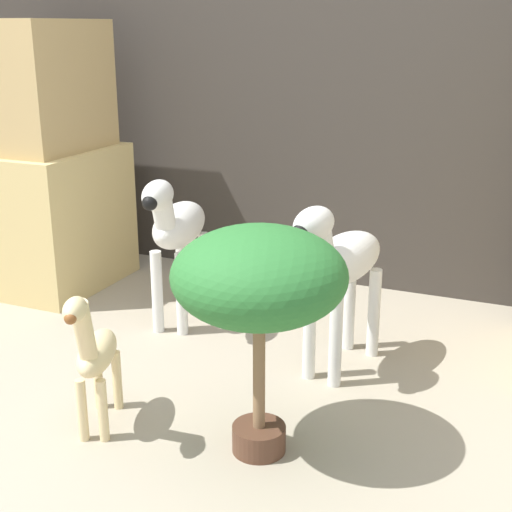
% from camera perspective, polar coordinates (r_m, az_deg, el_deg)
% --- Properties ---
extents(ground_plane, '(14.00, 14.00, 0.00)m').
position_cam_1_polar(ground_plane, '(2.07, -9.19, -16.59)').
color(ground_plane, '#9E937F').
extents(wall_back, '(6.40, 0.08, 2.20)m').
position_cam_1_polar(wall_back, '(3.27, 6.56, 16.68)').
color(wall_back, '#38332D').
rests_on(wall_back, ground_plane).
extents(rock_pillar_left, '(0.67, 0.63, 1.19)m').
position_cam_1_polar(rock_pillar_left, '(3.44, -17.34, 6.88)').
color(rock_pillar_left, '#D1B775').
rests_on(rock_pillar_left, ground_plane).
extents(zebra_right, '(0.25, 0.54, 0.63)m').
position_cam_1_polar(zebra_right, '(2.43, 6.71, -0.58)').
color(zebra_right, silver).
rests_on(zebra_right, ground_plane).
extents(zebra_left, '(0.24, 0.54, 0.63)m').
position_cam_1_polar(zebra_left, '(2.84, -6.40, 2.15)').
color(zebra_left, silver).
rests_on(zebra_left, ground_plane).
extents(giraffe_figurine, '(0.21, 0.37, 0.48)m').
position_cam_1_polar(giraffe_figurine, '(2.16, -12.83, -7.54)').
color(giraffe_figurine, beige).
rests_on(giraffe_figurine, ground_plane).
extents(potted_palm_front, '(0.48, 0.48, 0.67)m').
position_cam_1_polar(potted_palm_front, '(1.90, 0.25, -2.06)').
color(potted_palm_front, '#513323').
rests_on(potted_palm_front, ground_plane).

